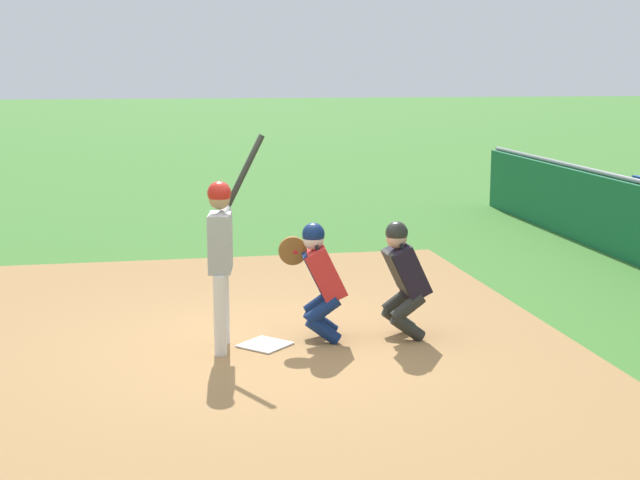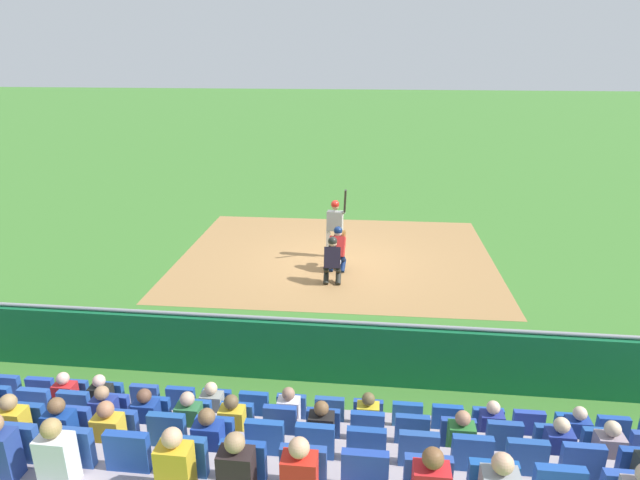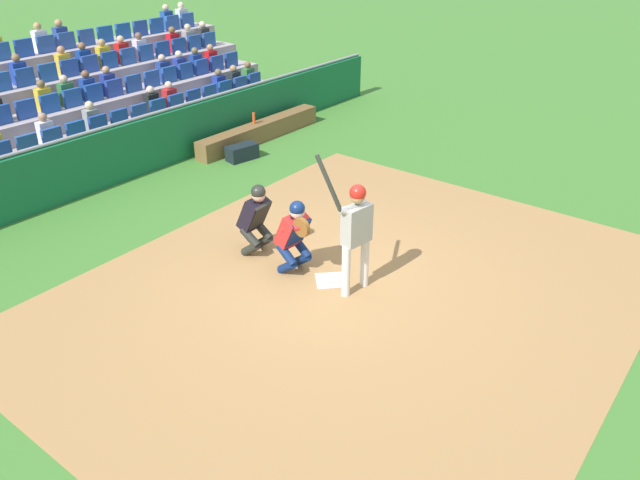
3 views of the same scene
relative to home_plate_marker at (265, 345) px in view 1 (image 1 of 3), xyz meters
name	(u,v)px [view 1 (image 1 of 3)]	position (x,y,z in m)	size (l,w,h in m)	color
ground_plane	(265,346)	(0.00, 0.00, -0.02)	(160.00, 160.00, 0.00)	#3E772D
infield_dirt_patch	(217,348)	(0.00, 0.50, -0.01)	(9.18, 7.48, 0.01)	#A47848
home_plate_marker	(265,345)	(0.00, 0.00, 0.00)	(0.44, 0.44, 0.02)	white
batter_at_plate	(221,246)	(-0.02, 0.43, 1.06)	(0.63, 0.65, 2.18)	silver
catcher_crouching	(319,274)	(0.14, -0.60, 0.70)	(0.49, 0.72, 1.28)	navy
home_plate_umpire	(403,274)	(0.06, -1.49, 0.68)	(0.48, 0.49, 1.28)	#252622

